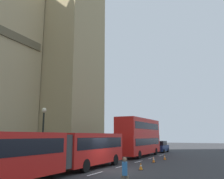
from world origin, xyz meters
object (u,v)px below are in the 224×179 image
double_decker_bus (139,136)px  pedestrian_near_cones (125,174)px  traffic_cone_west (141,166)px  traffic_cone_middle (154,160)px  traffic_cone_east (165,157)px  street_lamp (43,132)px  sedan_lead (161,147)px  articulated_bus (56,150)px

double_decker_bus → pedestrian_near_cones: size_ratio=6.39×
double_decker_bus → traffic_cone_west: (-11.92, -4.34, -2.43)m
traffic_cone_middle → traffic_cone_east: 3.29m
traffic_cone_middle → pedestrian_near_cones: bearing=-168.9°
street_lamp → pedestrian_near_cones: size_ratio=3.12×
sedan_lead → pedestrian_near_cones: sedan_lead is taller
traffic_cone_west → pedestrian_near_cones: bearing=-165.7°
sedan_lead → street_lamp: street_lamp is taller
double_decker_bus → traffic_cone_west: bearing=-160.0°
traffic_cone_middle → pedestrian_near_cones: (-13.87, -2.71, 0.63)m
sedan_lead → traffic_cone_east: bearing=-163.2°
pedestrian_near_cones → sedan_lead: bearing=11.7°
articulated_bus → street_lamp: street_lamp is taller
sedan_lead → traffic_cone_west: 21.72m
sedan_lead → pedestrian_near_cones: bearing=-168.3°
traffic_cone_middle → traffic_cone_west: bearing=-173.5°
traffic_cone_middle → traffic_cone_east: (3.28, -0.33, 0.00)m
traffic_cone_east → street_lamp: size_ratio=0.11×
traffic_cone_middle → street_lamp: street_lamp is taller
sedan_lead → traffic_cone_west: sedan_lead is taller
traffic_cone_west → traffic_cone_east: 9.07m
articulated_bus → street_lamp: size_ratio=3.29×
double_decker_bus → traffic_cone_middle: bearing=-149.0°
traffic_cone_east → pedestrian_near_cones: bearing=-172.1°
traffic_cone_west → traffic_cone_middle: size_ratio=1.00×
double_decker_bus → traffic_cone_middle: 7.55m
articulated_bus → traffic_cone_east: (14.39, -4.01, -1.46)m
sedan_lead → traffic_cone_west: size_ratio=7.59×
double_decker_bus → pedestrian_near_cones: (-20.00, -6.39, -1.80)m
traffic_cone_middle → street_lamp: (-7.46, 8.18, 2.77)m
street_lamp → sedan_lead: bearing=-11.8°
sedan_lead → traffic_cone_east: (-12.27, -3.71, -0.63)m
sedan_lead → pedestrian_near_cones: 30.04m
traffic_cone_middle → articulated_bus: bearing=161.7°
double_decker_bus → sedan_lead: (9.42, -0.31, -1.80)m
traffic_cone_west → traffic_cone_middle: bearing=6.5°
articulated_bus → traffic_cone_middle: articulated_bus is taller
articulated_bus → traffic_cone_west: (5.32, -4.34, -1.46)m
traffic_cone_east → traffic_cone_west: bearing=-177.9°
double_decker_bus → traffic_cone_east: 5.49m
articulated_bus → traffic_cone_east: bearing=-15.6°
sedan_lead → pedestrian_near_cones: (-29.41, -6.09, -0.00)m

